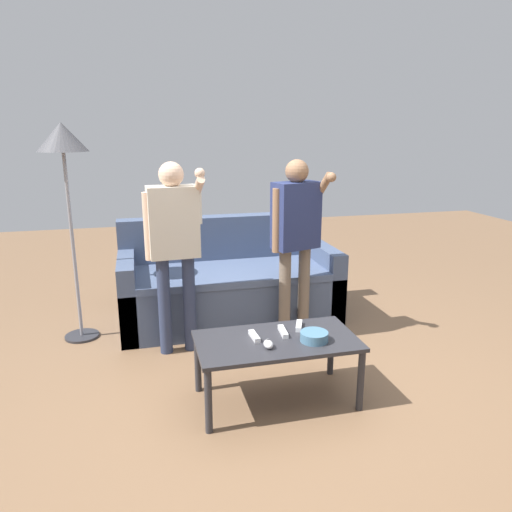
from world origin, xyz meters
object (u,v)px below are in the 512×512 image
(snack_bowl, at_px, (314,336))
(player_left, at_px, (174,236))
(floor_lamp, at_px, (63,150))
(game_remote_wand_spare, at_px, (299,326))
(couch, at_px, (228,285))
(game_remote_wand_near, at_px, (254,336))
(game_remote_nunchuk, at_px, (268,344))
(player_right, at_px, (296,229))
(game_remote_wand_far, at_px, (283,332))
(coffee_table, at_px, (277,347))

(snack_bowl, distance_m, player_left, 1.32)
(floor_lamp, xyz_separation_m, game_remote_wand_spare, (1.52, -1.20, -1.11))
(snack_bowl, height_order, game_remote_wand_spare, snack_bowl)
(couch, bearing_deg, game_remote_wand_near, -94.16)
(game_remote_wand_near, bearing_deg, floor_lamp, 132.76)
(snack_bowl, height_order, game_remote_nunchuk, snack_bowl)
(couch, relative_size, game_remote_nunchuk, 21.95)
(player_right, bearing_deg, snack_bowl, -101.73)
(snack_bowl, distance_m, player_right, 1.12)
(game_remote_wand_near, height_order, game_remote_wand_spare, same)
(game_remote_wand_spare, bearing_deg, game_remote_nunchuk, -139.30)
(game_remote_nunchuk, bearing_deg, game_remote_wand_spare, 40.70)
(game_remote_nunchuk, height_order, game_remote_wand_near, game_remote_nunchuk)
(game_remote_wand_far, bearing_deg, game_remote_wand_spare, 26.43)
(coffee_table, bearing_deg, player_left, 122.06)
(game_remote_wand_near, height_order, game_remote_wand_far, same)
(player_left, distance_m, game_remote_wand_far, 1.13)
(snack_bowl, relative_size, floor_lamp, 0.10)
(coffee_table, bearing_deg, game_remote_wand_near, 161.51)
(game_remote_wand_far, bearing_deg, snack_bowl, -43.93)
(game_remote_nunchuk, bearing_deg, player_left, 115.28)
(snack_bowl, relative_size, game_remote_wand_near, 1.15)
(couch, bearing_deg, game_remote_wand_far, -86.13)
(coffee_table, bearing_deg, couch, 91.25)
(game_remote_nunchuk, relative_size, game_remote_wand_far, 0.53)
(coffee_table, bearing_deg, game_remote_wand_far, 47.88)
(player_right, distance_m, game_remote_wand_near, 1.14)
(snack_bowl, xyz_separation_m, game_remote_wand_spare, (-0.02, 0.22, -0.01))
(game_remote_wand_near, bearing_deg, player_left, 116.47)
(couch, distance_m, floor_lamp, 1.79)
(player_left, height_order, game_remote_wand_far, player_left)
(coffee_table, distance_m, snack_bowl, 0.25)
(coffee_table, distance_m, game_remote_nunchuk, 0.16)
(game_remote_nunchuk, bearing_deg, snack_bowl, 4.47)
(couch, distance_m, game_remote_wand_near, 1.43)
(floor_lamp, bearing_deg, game_remote_nunchuk, -49.22)
(floor_lamp, xyz_separation_m, player_right, (1.75, -0.42, -0.62))
(snack_bowl, xyz_separation_m, game_remote_wand_far, (-0.16, 0.15, -0.01))
(snack_bowl, bearing_deg, floor_lamp, 137.51)
(game_remote_nunchuk, xyz_separation_m, game_remote_wand_spare, (0.28, 0.24, -0.01))
(coffee_table, distance_m, game_remote_wand_far, 0.11)
(game_remote_wand_far, relative_size, game_remote_wand_spare, 1.09)
(player_left, height_order, player_right, same)
(coffee_table, relative_size, player_left, 0.69)
(player_left, bearing_deg, game_remote_nunchuk, -64.72)
(snack_bowl, bearing_deg, game_remote_wand_spare, 96.55)
(game_remote_wand_far, distance_m, game_remote_wand_spare, 0.15)
(game_remote_wand_spare, bearing_deg, snack_bowl, -83.45)
(floor_lamp, distance_m, game_remote_wand_spare, 2.23)
(game_remote_nunchuk, bearing_deg, game_remote_wand_near, 108.32)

